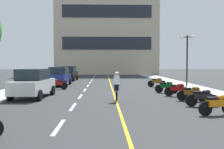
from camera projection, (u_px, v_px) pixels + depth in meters
name	position (u px, v px, depth m)	size (l,w,h in m)	color
ground_plane	(109.00, 87.00, 23.70)	(140.00, 140.00, 0.00)	#2D3033
curb_left	(39.00, 84.00, 26.46)	(2.40, 72.00, 0.12)	#A8A8A3
curb_right	(176.00, 83.00, 26.92)	(2.40, 72.00, 0.12)	#A8A8A3
lane_dash_1	(59.00, 127.00, 8.65)	(0.14, 2.20, 0.01)	silver
lane_dash_2	(73.00, 107.00, 12.65)	(0.14, 2.20, 0.01)	silver
lane_dash_3	(80.00, 96.00, 16.64)	(0.14, 2.20, 0.01)	silver
lane_dash_4	(85.00, 90.00, 20.63)	(0.14, 2.20, 0.01)	silver
lane_dash_5	(88.00, 86.00, 24.63)	(0.14, 2.20, 0.01)	silver
lane_dash_6	(90.00, 83.00, 28.62)	(0.14, 2.20, 0.01)	silver
lane_dash_7	(92.00, 80.00, 32.62)	(0.14, 2.20, 0.01)	silver
lane_dash_8	(93.00, 78.00, 36.61)	(0.14, 2.20, 0.01)	silver
lane_dash_9	(94.00, 77.00, 40.60)	(0.14, 2.20, 0.01)	silver
lane_dash_10	(95.00, 76.00, 44.60)	(0.14, 2.20, 0.01)	silver
lane_dash_11	(96.00, 75.00, 48.59)	(0.14, 2.20, 0.01)	silver
centre_line_yellow	(111.00, 84.00, 26.70)	(0.12, 66.00, 0.01)	gold
office_building	(107.00, 25.00, 51.00)	(19.81, 7.67, 19.75)	#BCAD93
street_lamp_mid	(187.00, 48.00, 23.68)	(1.46, 0.36, 4.68)	black
parked_car_near	(33.00, 83.00, 16.05)	(2.15, 4.31, 1.82)	black
parked_car_mid	(59.00, 76.00, 24.78)	(2.01, 4.24, 1.82)	black
parked_car_far	(69.00, 73.00, 31.94)	(2.09, 4.28, 1.82)	black
motorcycle_2	(218.00, 104.00, 10.59)	(1.69, 0.62, 0.92)	black
motorcycle_3	(203.00, 97.00, 12.73)	(1.70, 0.60, 0.92)	black
motorcycle_4	(192.00, 93.00, 14.43)	(1.63, 0.81, 0.92)	black
motorcycle_5	(178.00, 89.00, 16.60)	(1.69, 0.62, 0.92)	black
motorcycle_6	(167.00, 87.00, 18.54)	(1.68, 0.68, 0.92)	black
motorcycle_7	(57.00, 84.00, 20.96)	(1.70, 0.60, 0.92)	black
motorcycle_8	(157.00, 82.00, 23.18)	(1.69, 0.63, 0.92)	black
cyclist_rider	(117.00, 86.00, 14.34)	(0.43, 1.77, 1.71)	black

